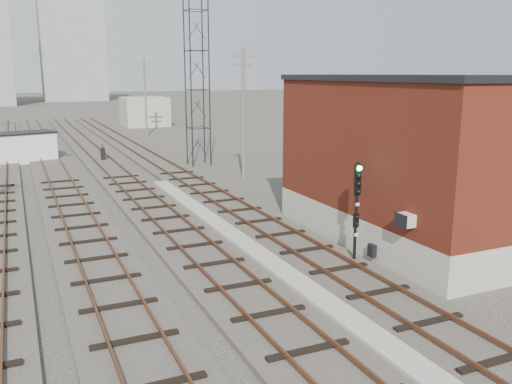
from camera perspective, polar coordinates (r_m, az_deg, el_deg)
ground at (r=67.46m, az=-17.19°, el=5.64°), size 320.00×320.00×0.00m
track_right at (r=47.33m, az=-10.99°, el=3.44°), size 3.20×90.00×0.39m
track_mid_right at (r=46.61m, az=-15.78°, el=3.07°), size 3.20×90.00×0.39m
track_mid_left at (r=46.22m, az=-20.69°, el=2.66°), size 3.20×90.00×0.39m
platform_curb at (r=23.39m, az=-1.59°, el=-5.42°), size 0.90×28.00×0.26m
brick_building at (r=24.47m, az=15.59°, el=3.35°), size 6.54×12.20×7.22m
lattice_tower at (r=43.72m, az=-6.24°, el=12.61°), size 1.60×1.60×15.00m
utility_pole_right_a at (r=37.58m, az=-1.34°, el=8.60°), size 1.80×0.24×9.00m
utility_pole_right_b at (r=66.24m, az=-11.58°, el=9.99°), size 1.80×0.24×9.00m
apartment_right at (r=157.51m, az=-18.77°, el=13.84°), size 16.00×12.00×26.00m
shed_right at (r=78.63m, az=-11.64°, el=8.29°), size 6.00×6.00×4.00m
signal_mast at (r=21.00m, az=10.56°, el=-1.41°), size 0.40×0.41×4.00m
switch_stand at (r=47.16m, az=-15.81°, el=3.85°), size 0.36×0.36×1.40m
site_trailer at (r=48.98m, az=-23.85°, el=4.29°), size 6.48×4.08×2.53m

